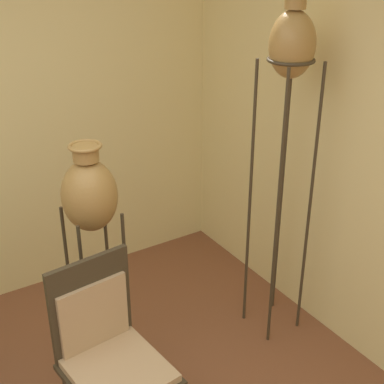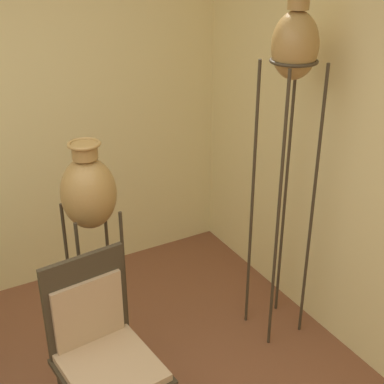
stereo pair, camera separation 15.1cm
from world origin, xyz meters
name	(u,v)px [view 1 (the left image)]	position (x,y,z in m)	size (l,w,h in m)	color
vase_stand_tall	(291,60)	(1.85, 0.80, 1.85)	(0.29, 0.29, 2.21)	#382D1E
vase_stand_medium	(90,198)	(0.69, 1.04, 1.19)	(0.31, 0.31, 1.50)	#382D1E
chair	(108,348)	(0.53, 0.54, 0.59)	(0.52, 0.56, 1.05)	#382D1E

